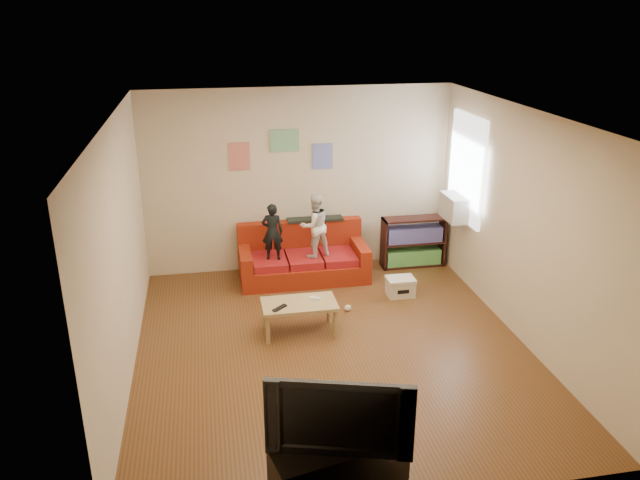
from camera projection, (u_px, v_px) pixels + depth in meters
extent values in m
cube|color=brown|center=(332.00, 348.00, 7.31)|extent=(4.50, 5.00, 0.01)
cube|color=white|center=(334.00, 116.00, 6.35)|extent=(4.50, 5.00, 0.01)
cube|color=beige|center=(299.00, 180.00, 9.13)|extent=(4.50, 0.01, 2.70)
cube|color=beige|center=(403.00, 360.00, 4.52)|extent=(4.50, 0.01, 2.70)
cube|color=beige|center=(120.00, 254.00, 6.44)|extent=(0.01, 5.00, 2.70)
cube|color=beige|center=(524.00, 227.00, 7.21)|extent=(0.01, 5.00, 2.70)
cube|color=maroon|center=(303.00, 270.00, 9.09)|extent=(1.84, 0.83, 0.28)
cube|color=maroon|center=(300.00, 237.00, 9.26)|extent=(1.84, 0.17, 0.51)
cube|color=maroon|center=(245.00, 258.00, 8.86)|extent=(0.17, 0.83, 0.23)
cube|color=maroon|center=(360.00, 250.00, 9.14)|extent=(0.17, 0.83, 0.23)
cube|color=maroon|center=(269.00, 262.00, 8.88)|extent=(0.48, 0.63, 0.11)
cube|color=maroon|center=(304.00, 259.00, 8.96)|extent=(0.48, 0.63, 0.11)
cube|color=maroon|center=(338.00, 257.00, 9.05)|extent=(0.48, 0.63, 0.11)
cube|color=black|center=(315.00, 219.00, 9.20)|extent=(0.83, 0.20, 0.04)
imported|color=black|center=(272.00, 232.00, 8.69)|extent=(0.33, 0.25, 0.82)
imported|color=silver|center=(315.00, 226.00, 8.77)|extent=(0.53, 0.47, 0.92)
cube|color=tan|center=(299.00, 304.00, 7.51)|extent=(0.90, 0.50, 0.05)
cylinder|color=tan|center=(268.00, 330.00, 7.32)|extent=(0.05, 0.05, 0.36)
cylinder|color=tan|center=(335.00, 324.00, 7.46)|extent=(0.05, 0.05, 0.36)
cylinder|color=tan|center=(264.00, 314.00, 7.69)|extent=(0.05, 0.05, 0.36)
cylinder|color=tan|center=(329.00, 309.00, 7.83)|extent=(0.05, 0.05, 0.36)
cube|color=black|center=(280.00, 308.00, 7.34)|extent=(0.19, 0.18, 0.02)
cube|color=white|center=(315.00, 298.00, 7.57)|extent=(0.14, 0.09, 0.03)
cube|color=black|center=(384.00, 244.00, 9.39)|extent=(0.03, 0.29, 0.77)
cube|color=black|center=(442.00, 240.00, 9.55)|extent=(0.03, 0.29, 0.77)
cube|color=black|center=(412.00, 264.00, 9.60)|extent=(0.96, 0.29, 0.03)
cube|color=black|center=(414.00, 219.00, 9.34)|extent=(0.96, 0.29, 0.03)
cube|color=black|center=(413.00, 242.00, 9.47)|extent=(0.90, 0.29, 0.02)
cube|color=#3F8C3F|center=(412.00, 256.00, 9.56)|extent=(0.85, 0.24, 0.23)
cube|color=#3F408C|center=(414.00, 234.00, 9.43)|extent=(0.85, 0.24, 0.23)
cube|color=white|center=(466.00, 168.00, 8.62)|extent=(0.04, 1.08, 1.48)
cube|color=#B7B2A3|center=(455.00, 207.00, 8.80)|extent=(0.28, 0.55, 0.35)
cube|color=#D87266|center=(239.00, 156.00, 8.82)|extent=(0.30, 0.01, 0.40)
cube|color=#72B27F|center=(285.00, 141.00, 8.86)|extent=(0.42, 0.01, 0.32)
cube|color=#727FCC|center=(322.00, 156.00, 9.05)|extent=(0.30, 0.01, 0.38)
cube|color=silver|center=(400.00, 288.00, 8.57)|extent=(0.36, 0.27, 0.22)
cube|color=silver|center=(401.00, 280.00, 8.52)|extent=(0.38, 0.29, 0.05)
cube|color=black|center=(403.00, 292.00, 8.44)|extent=(0.16, 0.00, 0.05)
cube|color=black|center=(339.00, 466.00, 5.13)|extent=(1.18, 0.62, 0.42)
imported|color=black|center=(340.00, 411.00, 4.93)|extent=(1.17, 0.47, 0.67)
sphere|color=silver|center=(348.00, 308.00, 8.15)|extent=(0.10, 0.10, 0.09)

